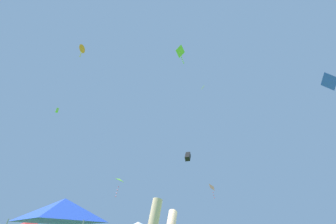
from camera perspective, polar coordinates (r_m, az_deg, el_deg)
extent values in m
pyramid|color=blue|center=(12.21, -28.69, -23.99)|extent=(3.37, 3.37, 1.08)
cone|color=white|center=(29.19, -2.63, -24.90)|extent=(1.15, 1.13, 0.44)
sphere|color=yellow|center=(29.11, -2.82, -26.15)|extent=(0.11, 0.11, 0.11)
sphere|color=yellow|center=(29.09, -2.98, -26.69)|extent=(0.11, 0.11, 0.11)
sphere|color=yellow|center=(29.08, -3.15, -27.23)|extent=(0.11, 0.11, 0.11)
sphere|color=yellow|center=(29.06, -3.32, -27.77)|extent=(0.11, 0.11, 0.11)
pyramid|color=pink|center=(32.14, 12.91, -20.77)|extent=(0.88, 0.83, 0.76)
sphere|color=red|center=(31.89, 13.14, -22.12)|extent=(0.12, 0.12, 0.12)
sphere|color=red|center=(31.74, 13.34, -22.76)|extent=(0.12, 0.12, 0.12)
sphere|color=red|center=(31.60, 13.54, -23.40)|extent=(0.12, 0.12, 0.12)
pyramid|color=#75D138|center=(27.88, 3.56, 17.31)|extent=(1.02, 1.01, 1.14)
sphere|color=#75D138|center=(27.18, 3.82, 16.17)|extent=(0.16, 0.16, 0.16)
sphere|color=#75D138|center=(26.95, 4.02, 15.70)|extent=(0.16, 0.16, 0.16)
sphere|color=#75D138|center=(26.73, 4.22, 15.22)|extent=(0.16, 0.16, 0.16)
sphere|color=#75D138|center=(26.51, 4.42, 14.73)|extent=(0.16, 0.16, 0.16)
sphere|color=#75D138|center=(26.29, 4.62, 14.24)|extent=(0.16, 0.16, 0.16)
cube|color=#75D138|center=(37.91, -29.88, 0.45)|extent=(0.62, 0.73, 0.96)
cone|color=orange|center=(27.30, -23.90, 16.71)|extent=(1.32, 1.38, 0.83)
sphere|color=yellow|center=(26.70, -24.22, 15.76)|extent=(0.13, 0.13, 0.13)
sphere|color=yellow|center=(26.42, -24.33, 15.41)|extent=(0.13, 0.13, 0.13)
sphere|color=yellow|center=(26.13, -24.43, 15.05)|extent=(0.13, 0.13, 0.13)
sphere|color=yellow|center=(25.85, -24.54, 14.68)|extent=(0.13, 0.13, 0.13)
cone|color=#75D138|center=(25.10, -14.06, -18.77)|extent=(1.57, 1.58, 0.59)
sphere|color=pink|center=(24.83, -14.45, -20.59)|extent=(0.14, 0.14, 0.14)
sphere|color=pink|center=(24.68, -14.68, -21.35)|extent=(0.14, 0.14, 0.14)
sphere|color=pink|center=(24.54, -14.92, -22.11)|extent=(0.14, 0.14, 0.14)
sphere|color=pink|center=(24.40, -15.17, -22.89)|extent=(0.14, 0.14, 0.14)
pyramid|color=blue|center=(24.50, 39.91, 6.86)|extent=(1.50, 1.49, 1.13)
pyramid|color=white|center=(39.65, 10.10, 7.15)|extent=(0.80, 0.77, 0.88)
cube|color=black|center=(13.34, 5.87, -12.92)|extent=(0.58, 0.81, 0.77)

